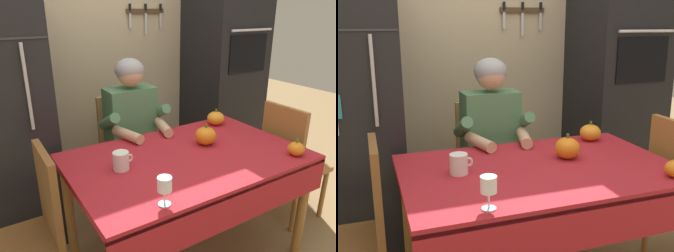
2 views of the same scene
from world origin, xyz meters
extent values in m
cube|color=#BCAD89|center=(0.05, 1.35, 1.30)|extent=(3.70, 0.10, 2.60)
cube|color=#4C3823|center=(0.37, 1.29, 1.55)|extent=(0.36, 0.02, 0.04)
cube|color=silver|center=(0.22, 1.28, 1.47)|extent=(0.02, 0.01, 0.12)
cube|color=black|center=(0.22, 1.28, 1.58)|extent=(0.02, 0.01, 0.06)
cube|color=silver|center=(0.37, 1.28, 1.44)|extent=(0.02, 0.01, 0.17)
cube|color=black|center=(0.37, 1.28, 1.58)|extent=(0.02, 0.01, 0.06)
cube|color=silver|center=(0.52, 1.28, 1.46)|extent=(0.02, 0.01, 0.13)
cube|color=black|center=(0.52, 1.28, 1.58)|extent=(0.02, 0.01, 0.06)
cube|color=black|center=(-0.95, 0.96, 0.90)|extent=(0.68, 0.68, 1.80)
cylinder|color=silver|center=(-0.76, 0.60, 1.15)|extent=(0.02, 0.02, 0.50)
cube|color=black|center=(1.05, 1.00, 1.05)|extent=(0.60, 0.60, 2.10)
cube|color=black|center=(1.05, 0.70, 1.20)|extent=(0.42, 0.01, 0.32)
cylinder|color=silver|center=(1.05, 0.67, 1.40)|extent=(0.45, 0.02, 0.02)
cylinder|color=#9E6B33|center=(-0.64, 0.49, 0.35)|extent=(0.06, 0.06, 0.70)
cylinder|color=#9E6B33|center=(0.64, 0.49, 0.35)|extent=(0.06, 0.06, 0.70)
cube|color=#A81E28|center=(0.00, 0.10, 0.72)|extent=(1.40, 0.90, 0.04)
cube|color=#A81E28|center=(0.00, -0.34, 0.62)|extent=(1.40, 0.01, 0.20)
cube|color=tan|center=(-0.06, 0.79, 0.43)|extent=(0.40, 0.40, 0.04)
cube|color=tan|center=(-0.06, 0.97, 0.69)|extent=(0.36, 0.04, 0.48)
cylinder|color=tan|center=(-0.23, 0.62, 0.21)|extent=(0.04, 0.04, 0.41)
cylinder|color=tan|center=(-0.23, 0.96, 0.21)|extent=(0.04, 0.04, 0.41)
cylinder|color=tan|center=(0.11, 0.62, 0.21)|extent=(0.04, 0.04, 0.41)
cylinder|color=tan|center=(0.11, 0.96, 0.21)|extent=(0.04, 0.04, 0.41)
cylinder|color=#38384C|center=(-0.16, 0.47, 0.23)|extent=(0.09, 0.09, 0.38)
cylinder|color=#38384C|center=(0.04, 0.47, 0.23)|extent=(0.09, 0.09, 0.38)
cube|color=#38384C|center=(-0.15, 0.63, 0.50)|extent=(0.12, 0.40, 0.11)
cube|color=#38384C|center=(0.03, 0.63, 0.50)|extent=(0.12, 0.40, 0.11)
cube|color=#4C7F56|center=(-0.06, 0.75, 0.79)|extent=(0.36, 0.20, 0.48)
cylinder|color=#4C7F56|center=(-0.26, 0.68, 0.83)|extent=(0.07, 0.26, 0.18)
cylinder|color=#4C7F56|center=(0.14, 0.68, 0.83)|extent=(0.07, 0.26, 0.18)
cylinder|color=#D8A884|center=(-0.20, 0.51, 0.78)|extent=(0.13, 0.27, 0.07)
cylinder|color=#D8A884|center=(0.08, 0.51, 0.78)|extent=(0.13, 0.27, 0.07)
sphere|color=#D8A884|center=(-0.06, 0.73, 1.14)|extent=(0.19, 0.19, 0.19)
ellipsoid|color=#99999E|center=(-0.06, 0.74, 1.16)|extent=(0.21, 0.21, 0.17)
cube|color=brown|center=(-0.98, 0.18, 0.43)|extent=(0.40, 0.40, 0.04)
cube|color=brown|center=(-0.80, 0.18, 0.69)|extent=(0.04, 0.36, 0.48)
cube|color=#9E6B33|center=(0.80, 0.05, 0.69)|extent=(0.04, 0.36, 0.48)
cylinder|color=#9E6B33|center=(0.81, 0.22, 0.21)|extent=(0.04, 0.04, 0.41)
cylinder|color=white|center=(-0.41, 0.14, 0.79)|extent=(0.09, 0.09, 0.10)
torus|color=white|center=(-0.36, 0.14, 0.80)|extent=(0.05, 0.01, 0.05)
cylinder|color=white|center=(-0.39, -0.27, 0.74)|extent=(0.06, 0.06, 0.01)
cylinder|color=white|center=(-0.39, -0.27, 0.78)|extent=(0.01, 0.01, 0.07)
cylinder|color=white|center=(-0.39, -0.27, 0.85)|extent=(0.07, 0.07, 0.07)
ellipsoid|color=orange|center=(0.20, 0.17, 0.80)|extent=(0.14, 0.14, 0.12)
cylinder|color=#4C6023|center=(0.20, 0.17, 0.87)|extent=(0.02, 0.02, 0.02)
ellipsoid|color=orange|center=(0.49, 0.43, 0.79)|extent=(0.13, 0.13, 0.10)
cylinder|color=#4C6023|center=(0.49, 0.43, 0.85)|extent=(0.02, 0.02, 0.02)
camera|label=1|loc=(-1.04, -1.34, 1.58)|focal=34.61mm
camera|label=2|loc=(-0.82, -1.67, 1.46)|focal=43.07mm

